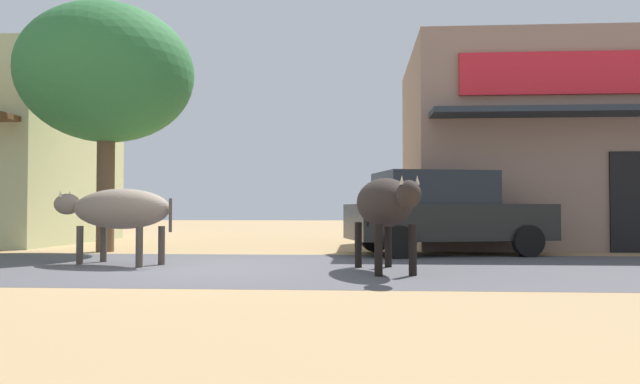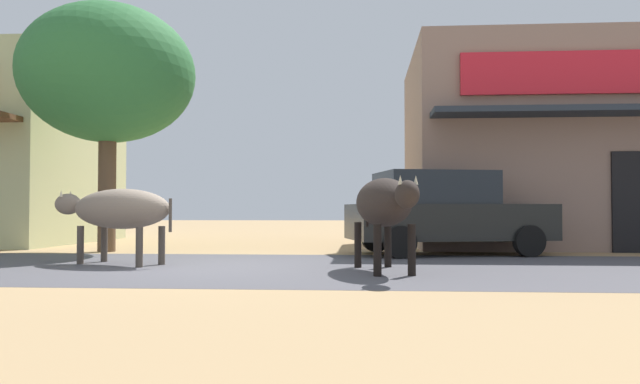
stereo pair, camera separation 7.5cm
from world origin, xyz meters
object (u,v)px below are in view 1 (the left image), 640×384
object	(u,v)px
pedestrian_by_shop	(585,208)
roadside_tree	(107,74)
cow_near_brown	(118,210)
cow_far_dark	(385,204)
parked_hatchback_car	(443,212)

from	to	relation	value
pedestrian_by_shop	roadside_tree	bearing A→B (deg)	-174.92
roadside_tree	pedestrian_by_shop	distance (m)	10.68
cow_near_brown	pedestrian_by_shop	bearing A→B (deg)	23.46
cow_near_brown	cow_far_dark	distance (m)	4.41
parked_hatchback_car	cow_near_brown	distance (m)	6.17
cow_near_brown	roadside_tree	bearing A→B (deg)	116.33
roadside_tree	parked_hatchback_car	bearing A→B (deg)	-2.68
cow_far_dark	pedestrian_by_shop	xyz separation A→B (m)	(4.51, 4.75, -0.05)
cow_far_dark	cow_near_brown	bearing A→B (deg)	167.91
cow_far_dark	pedestrian_by_shop	bearing A→B (deg)	46.48
roadside_tree	parked_hatchback_car	distance (m)	7.64
parked_hatchback_car	cow_far_dark	bearing A→B (deg)	-110.36
parked_hatchback_car	pedestrian_by_shop	world-z (taller)	parked_hatchback_car
cow_near_brown	cow_far_dark	world-z (taller)	cow_far_dark
roadside_tree	parked_hatchback_car	size ratio (longest dim) A/B	1.27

